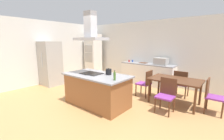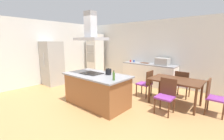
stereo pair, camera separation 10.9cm
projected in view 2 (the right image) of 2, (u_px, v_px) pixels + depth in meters
name	position (u px, v px, depth m)	size (l,w,h in m)	color
ground	(126.00, 92.00, 5.54)	(16.00, 16.00, 0.00)	tan
wall_back	(150.00, 52.00, 6.59)	(7.20, 0.10, 2.70)	white
wall_left	(62.00, 52.00, 7.12)	(0.10, 8.80, 2.70)	white
kitchen_island	(97.00, 89.00, 4.34)	(1.92, 1.04, 0.90)	#995B33
cooktop	(92.00, 73.00, 4.38)	(0.60, 0.44, 0.01)	black
tea_kettle	(108.00, 72.00, 4.22)	(0.22, 0.17, 0.19)	black
olive_oil_bottle	(114.00, 76.00, 3.59)	(0.06, 0.06, 0.24)	#47722D
back_counter	(148.00, 74.00, 6.38)	(2.27, 0.62, 0.90)	white
countertop_microwave	(162.00, 62.00, 5.90)	(0.50, 0.38, 0.28)	#B2AFAA
coffee_mug_red	(131.00, 61.00, 6.85)	(0.08, 0.08, 0.09)	red
coffee_mug_blue	(134.00, 61.00, 6.82)	(0.08, 0.08, 0.09)	#2D56B2
cutting_board	(145.00, 63.00, 6.48)	(0.34, 0.24, 0.02)	#59331E
wall_oven_stack	(95.00, 55.00, 8.05)	(0.70, 0.66, 2.20)	white
refrigerator	(52.00, 63.00, 6.35)	(0.80, 0.73, 1.82)	#B2AFAA
dining_table	(175.00, 82.00, 4.31)	(1.40, 0.90, 0.75)	#59331E
chair_at_left_end	(146.00, 82.00, 4.92)	(0.42, 0.42, 0.89)	purple
chair_facing_back_wall	(182.00, 83.00, 4.83)	(0.42, 0.42, 0.89)	purple
chair_at_right_end	(213.00, 95.00, 3.75)	(0.42, 0.42, 0.89)	purple
chair_facing_island	(166.00, 93.00, 3.84)	(0.42, 0.42, 0.89)	purple
range_hood	(91.00, 31.00, 4.16)	(0.90, 0.55, 0.78)	#ADADB2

